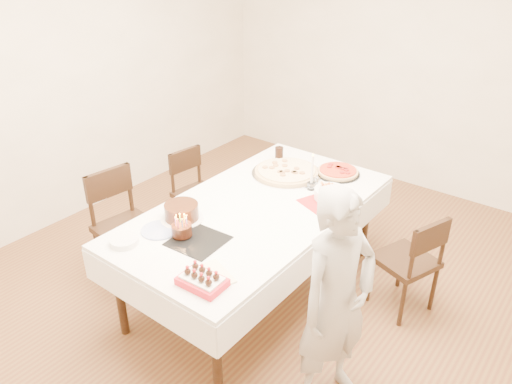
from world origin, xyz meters
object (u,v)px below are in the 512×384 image
Objects in this scene: person at (336,302)px; cola_glass at (279,154)px; chair_left_dessert at (127,229)px; birthday_cake at (181,226)px; dining_table at (256,250)px; pizza_pepperoni at (338,172)px; pizza_white at (287,172)px; chair_right_savory at (405,261)px; chair_left_savory at (199,195)px; pasta_bowl at (330,194)px; layer_cake at (182,212)px; taper_candle at (312,171)px; strawberry_box at (202,280)px.

person reaches higher than cola_glass.
chair_left_dessert is 6.49× the size of birthday_cake.
dining_table is 5.96× the size of pizza_pepperoni.
cola_glass is at bearing 63.04° from person.
pizza_white is (0.76, 1.06, 0.32)m from chair_left_dessert.
pizza_white is (-1.10, 0.06, 0.37)m from chair_right_savory.
chair_left_savory is 3.38× the size of pasta_bowl.
chair_left_savory is 6.06× the size of cola_glass.
chair_left_dessert is 1.74m from pizza_pepperoni.
pasta_bowl is (0.36, 0.43, 0.42)m from dining_table.
pizza_white is 1.04m from layer_cake.
cola_glass reaches higher than pasta_bowl.
pizza_pepperoni is 1.38m from layer_cake.
chair_right_savory is 1.89m from chair_left_savory.
chair_left_dessert is (-1.86, -1.01, 0.05)m from chair_right_savory.
birthday_cake reaches higher than pasta_bowl.
dining_table is 7.20× the size of layer_cake.
pizza_pepperoni is (1.09, 1.32, 0.32)m from chair_left_dessert.
person is 1.53m from pizza_pepperoni.
pizza_pepperoni is (0.33, 0.26, 0.00)m from pizza_white.
pizza_pepperoni is at bearing 85.31° from taper_candle.
chair_left_savory is 0.57× the size of person.
pizza_white is at bearing 62.42° from person.
taper_candle is at bearing -94.69° from pizza_pepperoni.
dining_table is 0.69m from layer_cake.
taper_candle is (1.09, 0.14, 0.50)m from chair_left_savory.
cola_glass is (-0.49, 0.27, -0.09)m from taper_candle.
pizza_pepperoni is at bearing 46.70° from person.
pizza_white is (0.79, 0.24, 0.37)m from chair_left_savory.
person is 5.95× the size of pasta_bowl.
cola_glass reaches higher than layer_cake.
chair_left_savory is 0.83m from cola_glass.
chair_left_dessert is 3.42× the size of strawberry_box.
pasta_bowl is at bearing -136.47° from chair_left_dessert.
person is at bearing 31.23° from strawberry_box.
birthday_cake reaches higher than dining_table.
pasta_bowl is at bearing -16.96° from pizza_white.
dining_table is 1.02m from chair_left_dessert.
pizza_white is 1.59× the size of pizza_pepperoni.
chair_left_dessert is at bearing -151.51° from dining_table.
cola_glass is at bearing 91.43° from layer_cake.
taper_candle reaches higher than cola_glass.
pizza_white is 2.42× the size of pasta_bowl.
chair_right_savory is at bearing 8.67° from pasta_bowl.
chair_left_savory is 2.99× the size of strawberry_box.
taper_candle is 0.57m from cola_glass.
pizza_white and pizza_pepperoni have the same top height.
dining_table is at bearing 79.60° from person.
dining_table is 1.02m from strawberry_box.
chair_left_dessert is at bearing 161.49° from strawberry_box.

